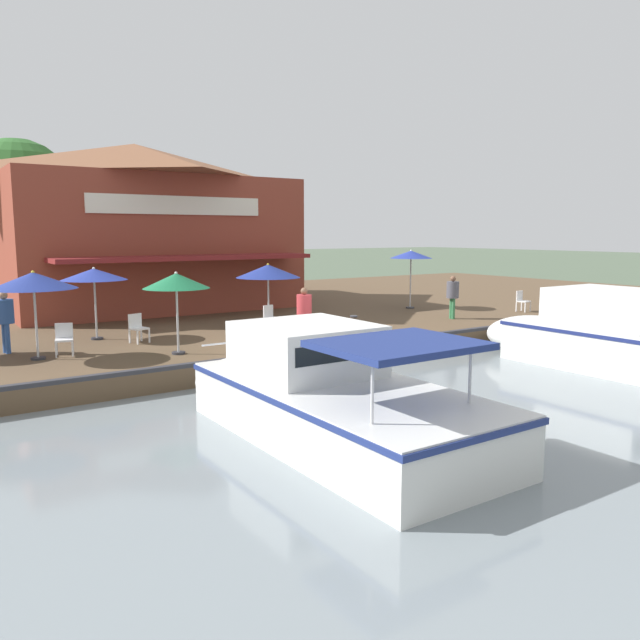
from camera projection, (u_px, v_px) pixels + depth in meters
The scene contains 21 objects.
ground_plane at pixel (322, 373), 17.19m from camera, with size 220.00×220.00×0.00m, color #4C5B47.
quay_deck at pixel (175, 317), 26.18m from camera, with size 22.00×56.00×0.60m, color brown.
quay_edge_fender at pixel (320, 349), 17.18m from camera, with size 0.20×50.40×0.10m, color #2D2D33.
waterfront_restaurant at pixel (138, 224), 27.81m from camera, with size 11.85×11.99×7.10m.
patio_umbrella_back_row at pixel (411, 255), 26.49m from camera, with size 1.80×1.80×2.51m.
patio_umbrella_mid_patio_left at pixel (33, 281), 15.72m from camera, with size 2.13×2.13×2.28m.
patio_umbrella_far_corner at pixel (94, 274), 18.72m from camera, with size 1.96×1.96×2.20m.
patio_umbrella_mid_patio_right at pixel (268, 271), 20.90m from camera, with size 2.17×2.17×2.21m.
patio_umbrella_by_entrance at pixel (176, 281), 16.44m from camera, with size 1.76×1.76×2.21m.
cafe_chair_under_first_umbrella at pixel (271, 317), 20.58m from camera, with size 0.55×0.55×0.85m.
cafe_chair_mid_patio at pixel (64, 338), 16.46m from camera, with size 0.54×0.54×0.85m.
cafe_chair_back_row_seat at pixel (138, 327), 18.39m from camera, with size 0.55×0.55×0.85m.
cafe_chair_far_corner_seat at pixel (522, 300), 25.68m from camera, with size 0.49×0.49×0.85m.
person_at_quay_edge at pixel (5, 315), 16.68m from camera, with size 0.48×0.48×1.68m.
person_mid_patio at pixel (304, 308), 18.64m from camera, with size 0.45×0.45×1.60m.
person_near_entrance at pixel (453, 292), 23.42m from camera, with size 0.46×0.46×1.62m.
motorboat_nearest_quay at pixel (625, 341), 17.11m from camera, with size 9.33×3.06×2.20m.
motorboat_outer_channel at pixel (317, 392), 11.86m from camera, with size 7.69×2.91×2.05m.
mooring_post at pixel (354, 330), 18.09m from camera, with size 0.22×0.22×0.85m.
tree_downstream_bank at pixel (15, 197), 28.05m from camera, with size 5.26×5.01×7.45m.
tree_upstream_bank at pixel (61, 210), 28.04m from camera, with size 3.61×3.44×6.05m.
Camera 1 is at (13.91, -9.46, 3.82)m, focal length 35.00 mm.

